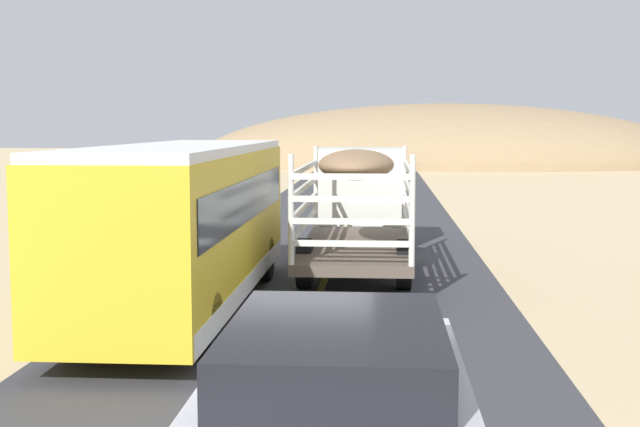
% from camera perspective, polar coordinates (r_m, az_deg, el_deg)
% --- Properties ---
extents(livestock_truck, '(2.53, 9.70, 3.02)m').
position_cam_1_polar(livestock_truck, '(23.03, 2.69, 1.45)').
color(livestock_truck, silver).
rests_on(livestock_truck, road_surface).
extents(bus, '(2.54, 10.00, 3.21)m').
position_cam_1_polar(bus, '(16.59, -9.04, -0.54)').
color(bus, gold).
rests_on(bus, road_surface).
extents(car_far, '(1.80, 4.40, 1.46)m').
position_cam_1_polar(car_far, '(39.82, 3.42, 1.78)').
color(car_far, silver).
rests_on(car_far, road_surface).
extents(distant_hill, '(45.54, 23.06, 10.99)m').
position_cam_1_polar(distant_hill, '(77.20, 8.39, 3.25)').
color(distant_hill, '#997C5A').
rests_on(distant_hill, ground).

